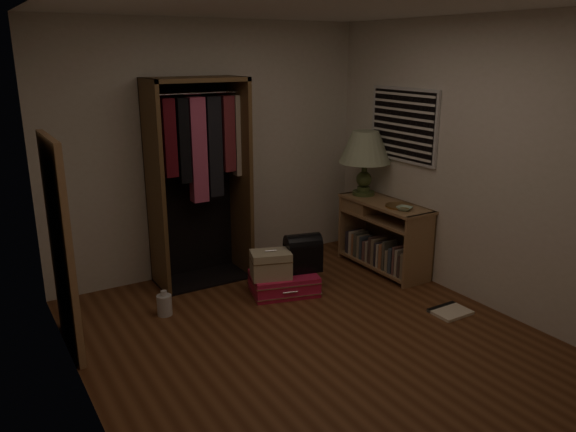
{
  "coord_description": "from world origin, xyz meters",
  "views": [
    {
      "loc": [
        -2.32,
        -3.36,
        2.29
      ],
      "look_at": [
        0.3,
        0.95,
        0.8
      ],
      "focal_mm": 35.0,
      "sensor_mm": 36.0,
      "label": 1
    }
  ],
  "objects_px": {
    "pink_suitcase": "(284,283)",
    "white_jug": "(165,305)",
    "black_bag": "(303,252)",
    "table_lamp": "(365,149)",
    "console_bookshelf": "(381,233)",
    "floor_mirror": "(61,247)",
    "train_case": "(271,264)",
    "open_wardrobe": "(200,164)"
  },
  "relations": [
    {
      "from": "train_case",
      "to": "black_bag",
      "type": "distance_m",
      "value": 0.36
    },
    {
      "from": "white_jug",
      "to": "console_bookshelf",
      "type": "bearing_deg",
      "value": -2.62
    },
    {
      "from": "pink_suitcase",
      "to": "white_jug",
      "type": "xyz_separation_m",
      "value": [
        -1.17,
        0.13,
        0.0
      ]
    },
    {
      "from": "console_bookshelf",
      "to": "pink_suitcase",
      "type": "bearing_deg",
      "value": -178.89
    },
    {
      "from": "floor_mirror",
      "to": "table_lamp",
      "type": "height_order",
      "value": "floor_mirror"
    },
    {
      "from": "pink_suitcase",
      "to": "floor_mirror",
      "type": "bearing_deg",
      "value": -163.91
    },
    {
      "from": "pink_suitcase",
      "to": "open_wardrobe",
      "type": "bearing_deg",
      "value": 139.92
    },
    {
      "from": "floor_mirror",
      "to": "train_case",
      "type": "bearing_deg",
      "value": 0.24
    },
    {
      "from": "floor_mirror",
      "to": "white_jug",
      "type": "height_order",
      "value": "floor_mirror"
    },
    {
      "from": "table_lamp",
      "to": "floor_mirror",
      "type": "bearing_deg",
      "value": -173.41
    },
    {
      "from": "table_lamp",
      "to": "pink_suitcase",
      "type": "bearing_deg",
      "value": -163.95
    },
    {
      "from": "console_bookshelf",
      "to": "floor_mirror",
      "type": "height_order",
      "value": "floor_mirror"
    },
    {
      "from": "pink_suitcase",
      "to": "white_jug",
      "type": "height_order",
      "value": "white_jug"
    },
    {
      "from": "open_wardrobe",
      "to": "pink_suitcase",
      "type": "relative_size",
      "value": 2.74
    },
    {
      "from": "train_case",
      "to": "black_bag",
      "type": "relative_size",
      "value": 1.14
    },
    {
      "from": "open_wardrobe",
      "to": "black_bag",
      "type": "height_order",
      "value": "open_wardrobe"
    },
    {
      "from": "console_bookshelf",
      "to": "open_wardrobe",
      "type": "height_order",
      "value": "open_wardrobe"
    },
    {
      "from": "console_bookshelf",
      "to": "black_bag",
      "type": "xyz_separation_m",
      "value": [
        -1.03,
        -0.04,
        -0.0
      ]
    },
    {
      "from": "train_case",
      "to": "black_bag",
      "type": "bearing_deg",
      "value": 17.08
    },
    {
      "from": "pink_suitcase",
      "to": "table_lamp",
      "type": "bearing_deg",
      "value": 31.68
    },
    {
      "from": "black_bag",
      "to": "table_lamp",
      "type": "bearing_deg",
      "value": 33.61
    },
    {
      "from": "console_bookshelf",
      "to": "white_jug",
      "type": "relative_size",
      "value": 4.79
    },
    {
      "from": "open_wardrobe",
      "to": "black_bag",
      "type": "distance_m",
      "value": 1.34
    },
    {
      "from": "floor_mirror",
      "to": "pink_suitcase",
      "type": "bearing_deg",
      "value": 0.45
    },
    {
      "from": "floor_mirror",
      "to": "white_jug",
      "type": "relative_size",
      "value": 7.27
    },
    {
      "from": "black_bag",
      "to": "table_lamp",
      "type": "distance_m",
      "value": 1.41
    },
    {
      "from": "pink_suitcase",
      "to": "black_bag",
      "type": "distance_m",
      "value": 0.36
    },
    {
      "from": "black_bag",
      "to": "floor_mirror",
      "type": "bearing_deg",
      "value": -166.25
    },
    {
      "from": "floor_mirror",
      "to": "black_bag",
      "type": "bearing_deg",
      "value": -0.0
    },
    {
      "from": "open_wardrobe",
      "to": "table_lamp",
      "type": "distance_m",
      "value": 1.81
    },
    {
      "from": "floor_mirror",
      "to": "train_case",
      "type": "relative_size",
      "value": 3.83
    },
    {
      "from": "open_wardrobe",
      "to": "pink_suitcase",
      "type": "distance_m",
      "value": 1.44
    },
    {
      "from": "floor_mirror",
      "to": "pink_suitcase",
      "type": "height_order",
      "value": "floor_mirror"
    },
    {
      "from": "console_bookshelf",
      "to": "train_case",
      "type": "distance_m",
      "value": 1.4
    },
    {
      "from": "console_bookshelf",
      "to": "white_jug",
      "type": "distance_m",
      "value": 2.43
    },
    {
      "from": "train_case",
      "to": "table_lamp",
      "type": "xyz_separation_m",
      "value": [
        1.4,
        0.37,
        0.94
      ]
    },
    {
      "from": "train_case",
      "to": "white_jug",
      "type": "height_order",
      "value": "train_case"
    },
    {
      "from": "black_bag",
      "to": "console_bookshelf",
      "type": "bearing_deg",
      "value": 15.98
    },
    {
      "from": "table_lamp",
      "to": "white_jug",
      "type": "distance_m",
      "value": 2.69
    },
    {
      "from": "white_jug",
      "to": "pink_suitcase",
      "type": "bearing_deg",
      "value": -6.56
    },
    {
      "from": "console_bookshelf",
      "to": "table_lamp",
      "type": "height_order",
      "value": "table_lamp"
    },
    {
      "from": "floor_mirror",
      "to": "pink_suitcase",
      "type": "distance_m",
      "value": 2.13
    }
  ]
}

